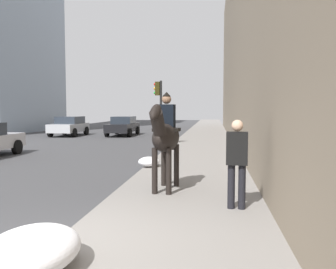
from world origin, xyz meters
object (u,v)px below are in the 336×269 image
(mounted_horse_near, at_px, (165,136))
(traffic_light_near_curb, at_px, (159,103))
(pedestrian_greeting, at_px, (237,158))
(car_near_lane, at_px, (69,126))
(car_far_lane, at_px, (123,126))

(mounted_horse_near, xyz_separation_m, traffic_light_near_curb, (10.43, 1.70, 0.94))
(pedestrian_greeting, relative_size, car_near_lane, 0.43)
(pedestrian_greeting, bearing_deg, traffic_light_near_curb, 19.90)
(mounted_horse_near, xyz_separation_m, pedestrian_greeting, (-1.38, -1.55, -0.30))
(car_far_lane, relative_size, traffic_light_near_curb, 1.27)
(mounted_horse_near, relative_size, car_near_lane, 0.59)
(car_far_lane, bearing_deg, pedestrian_greeting, 19.90)
(mounted_horse_near, distance_m, traffic_light_near_curb, 10.61)
(mounted_horse_near, height_order, pedestrian_greeting, mounted_horse_near)
(car_far_lane, height_order, traffic_light_near_curb, traffic_light_near_curb)
(car_far_lane, xyz_separation_m, traffic_light_near_curb, (-8.08, -3.95, 1.59))
(car_far_lane, bearing_deg, traffic_light_near_curb, 26.06)
(car_near_lane, xyz_separation_m, car_far_lane, (0.77, -3.91, -0.01))
(car_far_lane, bearing_deg, car_near_lane, -78.93)
(mounted_horse_near, height_order, car_near_lane, mounted_horse_near)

